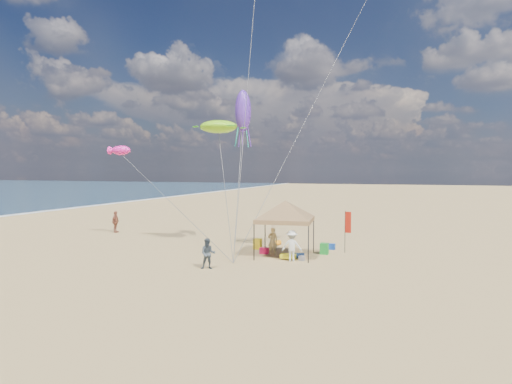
{
  "coord_description": "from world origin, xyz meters",
  "views": [
    {
      "loc": [
        8.7,
        -21.73,
        5.37
      ],
      "look_at": [
        0.0,
        3.0,
        4.0
      ],
      "focal_mm": 29.8,
      "sensor_mm": 36.0,
      "label": 1
    }
  ],
  "objects_px": {
    "cooler_red": "(264,251)",
    "cooler_blue": "(331,247)",
    "chair_yellow": "(258,244)",
    "feather_flag": "(347,225)",
    "person_near_a": "(273,241)",
    "beach_cart": "(288,256)",
    "person_far_a": "(115,222)",
    "person_near_c": "(292,246)",
    "canopy_tent": "(285,203)",
    "chair_green": "(324,249)",
    "person_near_b": "(208,254)"
  },
  "relations": [
    {
      "from": "chair_green",
      "to": "beach_cart",
      "type": "relative_size",
      "value": 0.78
    },
    {
      "from": "person_near_a",
      "to": "person_far_a",
      "type": "relative_size",
      "value": 0.94
    },
    {
      "from": "cooler_red",
      "to": "person_near_b",
      "type": "bearing_deg",
      "value": -107.0
    },
    {
      "from": "beach_cart",
      "to": "chair_yellow",
      "type": "bearing_deg",
      "value": 137.4
    },
    {
      "from": "chair_yellow",
      "to": "person_near_c",
      "type": "relative_size",
      "value": 0.38
    },
    {
      "from": "cooler_blue",
      "to": "beach_cart",
      "type": "distance_m",
      "value": 4.55
    },
    {
      "from": "chair_yellow",
      "to": "person_near_b",
      "type": "height_order",
      "value": "person_near_b"
    },
    {
      "from": "canopy_tent",
      "to": "feather_flag",
      "type": "distance_m",
      "value": 4.48
    },
    {
      "from": "cooler_blue",
      "to": "person_near_b",
      "type": "distance_m",
      "value": 9.59
    },
    {
      "from": "canopy_tent",
      "to": "person_far_a",
      "type": "xyz_separation_m",
      "value": [
        -16.37,
        4.8,
        -2.42
      ]
    },
    {
      "from": "canopy_tent",
      "to": "beach_cart",
      "type": "relative_size",
      "value": 7.19
    },
    {
      "from": "cooler_red",
      "to": "person_near_a",
      "type": "bearing_deg",
      "value": -13.44
    },
    {
      "from": "feather_flag",
      "to": "chair_green",
      "type": "bearing_deg",
      "value": -145.56
    },
    {
      "from": "beach_cart",
      "to": "person_far_a",
      "type": "bearing_deg",
      "value": 161.21
    },
    {
      "from": "chair_green",
      "to": "person_near_c",
      "type": "height_order",
      "value": "person_near_c"
    },
    {
      "from": "chair_yellow",
      "to": "feather_flag",
      "type": "bearing_deg",
      "value": 6.46
    },
    {
      "from": "feather_flag",
      "to": "person_near_c",
      "type": "xyz_separation_m",
      "value": [
        -2.73,
        -3.66,
        -0.92
      ]
    },
    {
      "from": "canopy_tent",
      "to": "feather_flag",
      "type": "relative_size",
      "value": 2.37
    },
    {
      "from": "person_far_a",
      "to": "cooler_blue",
      "type": "bearing_deg",
      "value": -105.79
    },
    {
      "from": "feather_flag",
      "to": "cooler_red",
      "type": "distance_m",
      "value": 5.63
    },
    {
      "from": "person_far_a",
      "to": "chair_yellow",
      "type": "bearing_deg",
      "value": -113.53
    },
    {
      "from": "canopy_tent",
      "to": "feather_flag",
      "type": "xyz_separation_m",
      "value": [
        3.5,
        2.36,
        -1.51
      ]
    },
    {
      "from": "canopy_tent",
      "to": "person_near_a",
      "type": "height_order",
      "value": "canopy_tent"
    },
    {
      "from": "person_near_a",
      "to": "person_far_a",
      "type": "bearing_deg",
      "value": -30.23
    },
    {
      "from": "cooler_red",
      "to": "cooler_blue",
      "type": "bearing_deg",
      "value": 37.52
    },
    {
      "from": "canopy_tent",
      "to": "person_near_b",
      "type": "distance_m",
      "value": 6.13
    },
    {
      "from": "cooler_red",
      "to": "beach_cart",
      "type": "height_order",
      "value": "cooler_red"
    },
    {
      "from": "chair_green",
      "to": "person_far_a",
      "type": "relative_size",
      "value": 0.38
    },
    {
      "from": "person_near_a",
      "to": "person_near_c",
      "type": "xyz_separation_m",
      "value": [
        1.64,
        -1.47,
        0.05
      ]
    },
    {
      "from": "chair_yellow",
      "to": "beach_cart",
      "type": "bearing_deg",
      "value": -42.6
    },
    {
      "from": "person_far_a",
      "to": "chair_green",
      "type": "bearing_deg",
      "value": -111.19
    },
    {
      "from": "chair_green",
      "to": "person_far_a",
      "type": "bearing_deg",
      "value": 169.79
    },
    {
      "from": "person_far_a",
      "to": "cooler_red",
      "type": "bearing_deg",
      "value": -117.75
    },
    {
      "from": "chair_green",
      "to": "person_near_a",
      "type": "bearing_deg",
      "value": -157.04
    },
    {
      "from": "person_near_a",
      "to": "person_near_c",
      "type": "distance_m",
      "value": 2.2
    },
    {
      "from": "feather_flag",
      "to": "person_near_c",
      "type": "height_order",
      "value": "feather_flag"
    },
    {
      "from": "beach_cart",
      "to": "person_near_a",
      "type": "xyz_separation_m",
      "value": [
        -1.3,
        1.08,
        0.67
      ]
    },
    {
      "from": "cooler_red",
      "to": "person_near_b",
      "type": "distance_m",
      "value": 5.3
    },
    {
      "from": "cooler_red",
      "to": "cooler_blue",
      "type": "xyz_separation_m",
      "value": [
        3.8,
        2.92,
        0.0
      ]
    },
    {
      "from": "feather_flag",
      "to": "person_near_b",
      "type": "xyz_separation_m",
      "value": [
        -6.52,
        -7.07,
        -1.0
      ]
    },
    {
      "from": "cooler_red",
      "to": "chair_green",
      "type": "xyz_separation_m",
      "value": [
        3.66,
        1.15,
        0.16
      ]
    },
    {
      "from": "cooler_blue",
      "to": "person_near_c",
      "type": "bearing_deg",
      "value": -108.84
    },
    {
      "from": "canopy_tent",
      "to": "cooler_red",
      "type": "relative_size",
      "value": 11.99
    },
    {
      "from": "chair_green",
      "to": "person_near_c",
      "type": "relative_size",
      "value": 0.38
    },
    {
      "from": "person_near_b",
      "to": "person_near_c",
      "type": "bearing_deg",
      "value": 20.0
    },
    {
      "from": "cooler_blue",
      "to": "person_near_a",
      "type": "height_order",
      "value": "person_near_a"
    },
    {
      "from": "cooler_red",
      "to": "person_near_c",
      "type": "distance_m",
      "value": 2.86
    },
    {
      "from": "cooler_blue",
      "to": "person_far_a",
      "type": "height_order",
      "value": "person_far_a"
    },
    {
      "from": "feather_flag",
      "to": "person_far_a",
      "type": "xyz_separation_m",
      "value": [
        -19.87,
        2.44,
        -0.91
      ]
    },
    {
      "from": "canopy_tent",
      "to": "chair_green",
      "type": "xyz_separation_m",
      "value": [
        2.19,
        1.46,
        -2.99
      ]
    }
  ]
}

